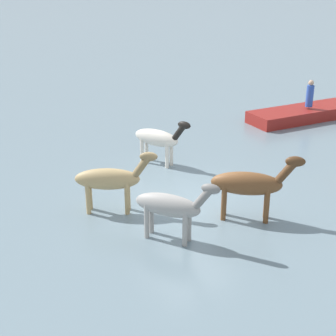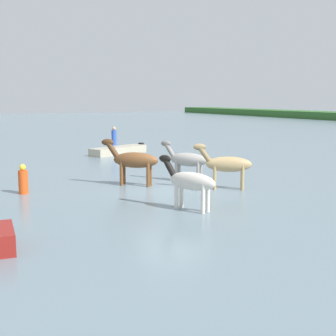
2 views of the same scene
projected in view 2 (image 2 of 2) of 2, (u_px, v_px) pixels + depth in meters
ground_plane at (171, 191)px, 18.39m from camera, size 181.53×181.53×0.00m
horse_dark_mare at (190, 181)px, 15.13m from camera, size 2.18×1.21×1.73m
horse_chestnut_trailing at (134, 160)px, 19.37m from camera, size 1.97×2.06×1.92m
horse_dun_straggler at (227, 164)px, 18.58m from camera, size 1.64×2.12×1.82m
horse_mid_herd at (187, 160)px, 20.30m from camera, size 2.07×1.51×1.74m
boat_dinghy_port at (119, 151)px, 30.26m from camera, size 2.54×4.28×0.72m
person_watcher_seated at (114, 137)px, 30.16m from camera, size 0.32×0.32×1.19m
buoy_channel_marker at (23, 180)px, 17.77m from camera, size 0.36×0.36×1.14m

